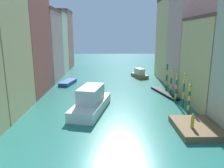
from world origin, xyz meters
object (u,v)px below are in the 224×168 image
at_px(mooring_pole_3, 171,83).
at_px(gondola_black, 164,93).
at_px(mooring_pole_0, 189,99).
at_px(mooring_pole_1, 184,90).
at_px(person_on_dock, 192,121).
at_px(vaporetto_white, 91,101).
at_px(mooring_pole_2, 176,88).
at_px(motorboat_1, 68,82).
at_px(mooring_pole_4, 167,77).
at_px(motorboat_0, 139,74).
at_px(waterfront_dock, 195,127).

xyz_separation_m(mooring_pole_3, gondola_black, (-0.88, 0.70, -2.02)).
bearing_deg(mooring_pole_0, mooring_pole_1, 84.42).
relative_size(person_on_dock, vaporetto_white, 0.15).
relative_size(mooring_pole_0, mooring_pole_2, 0.89).
xyz_separation_m(person_on_dock, mooring_pole_2, (1.51, 10.46, 0.92)).
xyz_separation_m(mooring_pole_2, motorboat_1, (-18.71, 12.93, -1.94)).
xyz_separation_m(mooring_pole_3, motorboat_1, (-19.11, 8.83, -1.86)).
bearing_deg(motorboat_1, mooring_pole_4, -17.25).
xyz_separation_m(mooring_pole_0, mooring_pole_4, (0.28, 11.86, 0.61)).
distance_m(mooring_pole_4, motorboat_1, 20.19).
relative_size(mooring_pole_1, gondola_black, 0.57).
bearing_deg(person_on_dock, mooring_pole_1, 77.01).
relative_size(mooring_pole_4, vaporetto_white, 0.51).
height_order(mooring_pole_0, motorboat_1, mooring_pole_0).
bearing_deg(vaporetto_white, mooring_pole_1, 5.42).
relative_size(mooring_pole_4, gondola_black, 0.61).
xyz_separation_m(person_on_dock, mooring_pole_4, (1.96, 17.45, 1.28)).
distance_m(mooring_pole_2, mooring_pole_3, 4.12).
height_order(mooring_pole_4, vaporetto_white, mooring_pole_4).
height_order(mooring_pole_3, motorboat_0, mooring_pole_3).
bearing_deg(vaporetto_white, waterfront_dock, -28.80).
xyz_separation_m(mooring_pole_2, gondola_black, (-0.48, 4.80, -2.10)).
bearing_deg(mooring_pole_1, mooring_pole_3, 90.42).
bearing_deg(gondola_black, mooring_pole_4, 66.91).
height_order(waterfront_dock, gondola_black, waterfront_dock).
xyz_separation_m(person_on_dock, vaporetto_white, (-11.14, 7.23, -0.07)).
distance_m(vaporetto_white, gondola_black, 14.62).
height_order(mooring_pole_1, motorboat_0, mooring_pole_1).
relative_size(mooring_pole_0, motorboat_1, 0.69).
relative_size(person_on_dock, mooring_pole_2, 0.34).
bearing_deg(gondola_black, mooring_pole_2, -84.27).
distance_m(mooring_pole_2, vaporetto_white, 13.09).
xyz_separation_m(mooring_pole_3, mooring_pole_4, (0.05, 2.88, 0.44)).
relative_size(waterfront_dock, vaporetto_white, 0.56).
distance_m(person_on_dock, motorboat_0, 30.36).
xyz_separation_m(waterfront_dock, mooring_pole_3, (1.21, 13.84, 1.89)).
height_order(mooring_pole_0, motorboat_0, mooring_pole_0).
bearing_deg(vaporetto_white, mooring_pole_2, 14.36).
xyz_separation_m(mooring_pole_1, mooring_pole_3, (-0.04, 6.10, -0.27)).
bearing_deg(motorboat_0, gondola_black, -82.00).
bearing_deg(person_on_dock, motorboat_1, 126.33).
xyz_separation_m(mooring_pole_1, mooring_pole_2, (-0.45, 2.00, -0.19)).
height_order(mooring_pole_1, mooring_pole_4, mooring_pole_4).
height_order(mooring_pole_1, mooring_pole_2, mooring_pole_1).
height_order(waterfront_dock, mooring_pole_1, mooring_pole_1).
distance_m(person_on_dock, gondola_black, 15.34).
relative_size(mooring_pole_1, vaporetto_white, 0.47).
relative_size(person_on_dock, mooring_pole_4, 0.30).
bearing_deg(mooring_pole_4, person_on_dock, -96.40).
relative_size(mooring_pole_0, gondola_black, 0.47).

